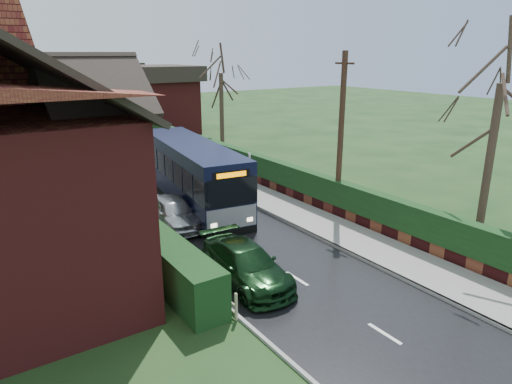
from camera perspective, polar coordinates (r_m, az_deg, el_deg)
ground at (r=18.03m, az=1.11°, el=-8.37°), size 140.00×140.00×0.00m
road at (r=26.29m, az=-11.47°, el=-0.38°), size 6.00×100.00×0.02m
pavement at (r=28.07m, az=-3.47°, el=1.18°), size 2.50×100.00×0.14m
kerb_right at (r=27.51m, az=-5.62°, el=0.80°), size 0.12×100.00×0.14m
kerb_left at (r=25.35m, az=-17.83°, el=-1.43°), size 0.12×100.00×0.10m
front_hedge at (r=20.34m, az=-16.24°, el=-3.60°), size 1.20×16.00×1.60m
picket_fence at (r=20.67m, az=-14.19°, el=-4.13°), size 0.10×16.00×0.90m
right_wall_hedge at (r=28.61m, az=-0.82°, el=3.49°), size 0.60×50.00×1.80m
bus at (r=24.30m, az=-8.02°, el=2.30°), size 3.83×10.95×3.26m
car_silver at (r=21.33m, az=-10.30°, el=-2.46°), size 2.00×4.29×1.42m
car_green at (r=16.09m, az=-1.26°, el=-9.04°), size 2.19×4.70×1.33m
car_distant at (r=53.61m, az=-22.92°, el=8.10°), size 2.54×3.84×1.19m
bus_stop_sign at (r=23.79m, az=-0.82°, el=2.70°), size 0.22×0.41×2.79m
telegraph_pole at (r=21.96m, az=10.54°, el=6.87°), size 0.27×1.01×7.83m
tree_right_near at (r=19.60m, az=28.52°, el=13.18°), size 4.40×4.40×9.49m
tree_right_far at (r=36.21m, az=-4.43°, el=15.28°), size 4.60×4.60×8.88m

